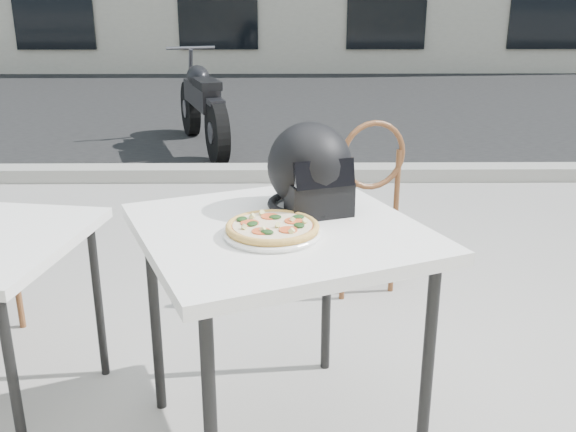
{
  "coord_description": "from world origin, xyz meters",
  "views": [
    {
      "loc": [
        -0.44,
        -2.54,
        1.58
      ],
      "look_at": [
        -0.42,
        -0.58,
        0.9
      ],
      "focal_mm": 40.0,
      "sensor_mm": 36.0,
      "label": 1
    }
  ],
  "objects_px": {
    "cafe_table_main": "(280,247)",
    "plate": "(272,233)",
    "motorcycle": "(202,106)",
    "helmet": "(311,171)",
    "cafe_chair_main": "(364,197)",
    "pizza": "(272,227)"
  },
  "relations": [
    {
      "from": "helmet",
      "to": "cafe_chair_main",
      "type": "relative_size",
      "value": 0.4
    },
    {
      "from": "cafe_table_main",
      "to": "motorcycle",
      "type": "bearing_deg",
      "value": 99.82
    },
    {
      "from": "cafe_table_main",
      "to": "cafe_chair_main",
      "type": "xyz_separation_m",
      "value": [
        0.45,
        1.28,
        -0.23
      ]
    },
    {
      "from": "plate",
      "to": "motorcycle",
      "type": "distance_m",
      "value": 4.97
    },
    {
      "from": "helmet",
      "to": "cafe_table_main",
      "type": "bearing_deg",
      "value": -139.57
    },
    {
      "from": "pizza",
      "to": "cafe_chair_main",
      "type": "relative_size",
      "value": 0.37
    },
    {
      "from": "helmet",
      "to": "motorcycle",
      "type": "bearing_deg",
      "value": 83.04
    },
    {
      "from": "helmet",
      "to": "cafe_chair_main",
      "type": "xyz_separation_m",
      "value": [
        0.34,
        1.1,
        -0.44
      ]
    },
    {
      "from": "pizza",
      "to": "cafe_chair_main",
      "type": "distance_m",
      "value": 1.49
    },
    {
      "from": "helmet",
      "to": "plate",
      "type": "bearing_deg",
      "value": -134.18
    },
    {
      "from": "helmet",
      "to": "motorcycle",
      "type": "xyz_separation_m",
      "value": [
        -0.94,
        4.62,
        -0.53
      ]
    },
    {
      "from": "cafe_table_main",
      "to": "plate",
      "type": "height_order",
      "value": "plate"
    },
    {
      "from": "cafe_chair_main",
      "to": "helmet",
      "type": "bearing_deg",
      "value": 54.35
    },
    {
      "from": "cafe_table_main",
      "to": "motorcycle",
      "type": "height_order",
      "value": "motorcycle"
    },
    {
      "from": "cafe_table_main",
      "to": "pizza",
      "type": "height_order",
      "value": "pizza"
    },
    {
      "from": "cafe_table_main",
      "to": "helmet",
      "type": "distance_m",
      "value": 0.3
    },
    {
      "from": "helmet",
      "to": "cafe_chair_main",
      "type": "bearing_deg",
      "value": 54.33
    },
    {
      "from": "cafe_table_main",
      "to": "motorcycle",
      "type": "relative_size",
      "value": 0.58
    },
    {
      "from": "plate",
      "to": "motorcycle",
      "type": "relative_size",
      "value": 0.19
    },
    {
      "from": "cafe_table_main",
      "to": "plate",
      "type": "distance_m",
      "value": 0.13
    },
    {
      "from": "cafe_table_main",
      "to": "plate",
      "type": "xyz_separation_m",
      "value": [
        -0.02,
        -0.09,
        0.09
      ]
    },
    {
      "from": "helmet",
      "to": "cafe_chair_main",
      "type": "distance_m",
      "value": 1.23
    }
  ]
}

